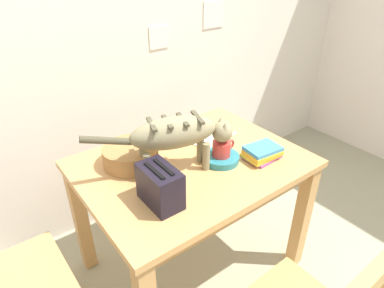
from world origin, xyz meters
The scene contains 10 objects.
wall_rear centered at (0.00, 1.82, 1.25)m, with size 5.09×0.11×2.50m.
dining_table centered at (0.12, 1.06, 0.65)m, with size 1.11×0.84×0.74m.
cat centered at (0.02, 1.04, 0.94)m, with size 0.68×0.27×0.28m.
saucer_bowl centered at (0.23, 0.97, 0.76)m, with size 0.19×0.19×0.03m, color teal.
coffee_mug centered at (0.24, 0.97, 0.82)m, with size 0.13×0.09×0.08m.
magazine centered at (0.35, 1.21, 0.75)m, with size 0.27×0.20×0.01m, color silver.
book_stack centered at (0.42, 0.86, 0.78)m, with size 0.19×0.15×0.07m.
wicker_basket centered at (-0.14, 1.23, 0.79)m, with size 0.28×0.28×0.10m.
toaster centered at (-0.18, 0.88, 0.83)m, with size 0.12×0.20×0.18m.
wooden_chair_far centered at (-0.82, 1.13, 0.45)m, with size 0.43×0.43×0.92m.
Camera 1 is at (-0.74, -0.08, 1.67)m, focal length 31.19 mm.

